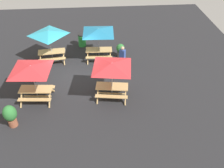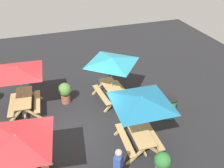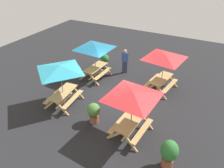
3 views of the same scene
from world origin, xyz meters
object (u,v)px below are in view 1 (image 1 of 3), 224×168
(potted_plant_0, at_px, (40,72))
(person_standing, at_px, (122,57))
(picnic_table_1, at_px, (112,68))
(trash_bin_green, at_px, (82,40))
(picnic_table_0, at_px, (31,71))
(picnic_table_2, at_px, (49,35))
(potted_plant_1, at_px, (120,50))
(potted_plant_2, at_px, (10,115))
(picnic_table_3, at_px, (98,33))

(potted_plant_0, bearing_deg, person_standing, 8.97)
(picnic_table_1, distance_m, potted_plant_0, 4.92)
(trash_bin_green, bearing_deg, picnic_table_0, -111.93)
(picnic_table_1, distance_m, picnic_table_2, 5.62)
(trash_bin_green, distance_m, potted_plant_1, 3.27)
(potted_plant_2, bearing_deg, trash_bin_green, 67.12)
(picnic_table_3, distance_m, potted_plant_0, 4.54)
(picnic_table_0, height_order, potted_plant_1, picnic_table_0)
(trash_bin_green, distance_m, potted_plant_0, 4.88)
(picnic_table_3, xyz_separation_m, trash_bin_green, (-1.21, 1.99, -1.49))
(picnic_table_0, bearing_deg, picnic_table_2, 88.82)
(potted_plant_2, height_order, person_standing, person_standing)
(potted_plant_0, relative_size, potted_plant_2, 0.83)
(picnic_table_3, relative_size, trash_bin_green, 2.88)
(picnic_table_2, height_order, person_standing, picnic_table_2)
(picnic_table_0, xyz_separation_m, potted_plant_0, (-0.09, 1.87, -1.38))
(trash_bin_green, relative_size, potted_plant_1, 0.98)
(picnic_table_0, bearing_deg, person_standing, 32.32)
(picnic_table_0, relative_size, person_standing, 1.69)
(potted_plant_1, relative_size, potted_plant_2, 0.78)
(potted_plant_1, xyz_separation_m, person_standing, (-0.04, -1.54, 0.33))
(trash_bin_green, distance_m, potted_plant_2, 8.66)
(picnic_table_3, bearing_deg, potted_plant_1, 9.24)
(picnic_table_3, bearing_deg, picnic_table_1, -79.44)
(trash_bin_green, relative_size, potted_plant_0, 0.92)
(picnic_table_0, height_order, person_standing, picnic_table_0)
(potted_plant_1, height_order, potted_plant_2, potted_plant_2)
(picnic_table_2, bearing_deg, trash_bin_green, 38.89)
(picnic_table_2, relative_size, potted_plant_2, 1.82)
(picnic_table_1, xyz_separation_m, picnic_table_2, (-3.81, 4.14, 0.00))
(picnic_table_2, relative_size, potted_plant_0, 2.20)
(picnic_table_3, distance_m, potted_plant_1, 2.09)
(potted_plant_2, bearing_deg, picnic_table_1, 19.75)
(picnic_table_1, relative_size, picnic_table_3, 0.99)
(potted_plant_1, bearing_deg, picnic_table_3, -173.33)
(potted_plant_1, bearing_deg, picnic_table_1, -102.15)
(picnic_table_0, relative_size, picnic_table_3, 1.00)
(trash_bin_green, height_order, potted_plant_0, potted_plant_0)
(potted_plant_2, bearing_deg, picnic_table_0, 64.23)
(picnic_table_2, distance_m, potted_plant_1, 4.96)
(potted_plant_2, relative_size, person_standing, 0.77)
(picnic_table_0, distance_m, person_standing, 5.88)
(picnic_table_1, xyz_separation_m, picnic_table_3, (-0.58, 4.13, 0.00))
(picnic_table_0, distance_m, potted_plant_1, 6.82)
(trash_bin_green, xyz_separation_m, potted_plant_2, (-3.36, -7.97, 0.24))
(potted_plant_2, bearing_deg, potted_plant_0, 77.44)
(trash_bin_green, height_order, person_standing, person_standing)
(picnic_table_0, height_order, potted_plant_2, picnic_table_0)
(potted_plant_0, xyz_separation_m, potted_plant_2, (-0.85, -3.80, 0.13))
(potted_plant_1, bearing_deg, potted_plant_2, -134.63)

